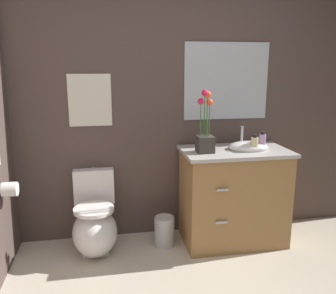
# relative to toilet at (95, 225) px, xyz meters

# --- Properties ---
(wall_back) EXTENTS (4.10, 0.05, 2.50)m
(wall_back) POSITION_rel_toilet_xyz_m (0.84, 0.30, 1.01)
(wall_back) COLOR #4C3D38
(wall_back) RESTS_ON ground_plane
(toilet) EXTENTS (0.38, 0.59, 0.69)m
(toilet) POSITION_rel_toilet_xyz_m (0.00, 0.00, 0.00)
(toilet) COLOR white
(toilet) RESTS_ON ground_plane
(vanity_cabinet) EXTENTS (0.94, 0.56, 1.05)m
(vanity_cabinet) POSITION_rel_toilet_xyz_m (1.25, -0.03, 0.20)
(vanity_cabinet) COLOR #9E7242
(vanity_cabinet) RESTS_ON ground_plane
(flower_vase) EXTENTS (0.14, 0.14, 0.53)m
(flower_vase) POSITION_rel_toilet_xyz_m (0.95, -0.07, 0.80)
(flower_vase) COLOR #38332D
(flower_vase) RESTS_ON vanity_cabinet
(soap_bottle) EXTENTS (0.06, 0.06, 0.15)m
(soap_bottle) POSITION_rel_toilet_xyz_m (1.38, -0.11, 0.69)
(soap_bottle) COLOR beige
(soap_bottle) RESTS_ON vanity_cabinet
(lotion_bottle) EXTENTS (0.06, 0.06, 0.16)m
(lotion_bottle) POSITION_rel_toilet_xyz_m (1.47, -0.06, 0.70)
(lotion_bottle) COLOR #B28CBF
(lotion_bottle) RESTS_ON vanity_cabinet
(trash_bin) EXTENTS (0.18, 0.18, 0.27)m
(trash_bin) POSITION_rel_toilet_xyz_m (0.61, -0.01, -0.11)
(trash_bin) COLOR #B7B7BC
(trash_bin) RESTS_ON ground_plane
(wall_poster) EXTENTS (0.37, 0.01, 0.45)m
(wall_poster) POSITION_rel_toilet_xyz_m (0.00, 0.27, 1.05)
(wall_poster) COLOR silver
(wall_mirror) EXTENTS (0.80, 0.01, 0.70)m
(wall_mirror) POSITION_rel_toilet_xyz_m (1.24, 0.27, 1.21)
(wall_mirror) COLOR #B2BCC6
(toilet_paper_roll) EXTENTS (0.11, 0.11, 0.11)m
(toilet_paper_roll) POSITION_rel_toilet_xyz_m (-0.61, -0.20, 0.44)
(toilet_paper_roll) COLOR white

